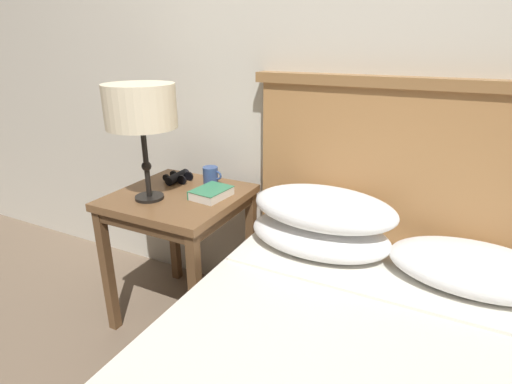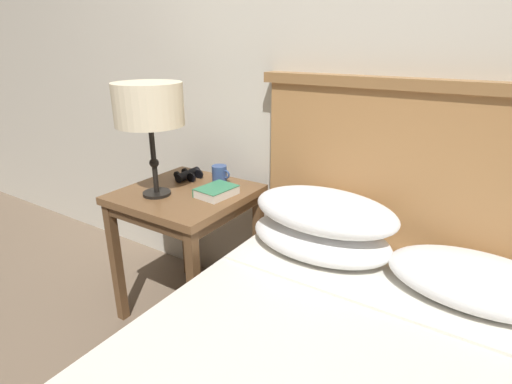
% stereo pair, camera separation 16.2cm
% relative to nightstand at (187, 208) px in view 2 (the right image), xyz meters
% --- Properties ---
extents(wall_back, '(8.00, 0.06, 2.60)m').
position_rel_nightstand_xyz_m(wall_back, '(0.51, 0.38, 0.71)').
color(wall_back, beige).
rests_on(wall_back, ground_plane).
extents(nightstand, '(0.58, 0.58, 0.68)m').
position_rel_nightstand_xyz_m(nightstand, '(0.00, 0.00, 0.00)').
color(nightstand, brown).
rests_on(nightstand, ground_plane).
extents(table_lamp, '(0.30, 0.30, 0.51)m').
position_rel_nightstand_xyz_m(table_lamp, '(-0.08, -0.11, 0.50)').
color(table_lamp, black).
rests_on(table_lamp, nightstand).
extents(book_on_nightstand, '(0.16, 0.19, 0.04)m').
position_rel_nightstand_xyz_m(book_on_nightstand, '(0.16, 0.03, 0.11)').
color(book_on_nightstand, silver).
rests_on(book_on_nightstand, nightstand).
extents(binoculars_pair, '(0.14, 0.16, 0.05)m').
position_rel_nightstand_xyz_m(binoculars_pair, '(-0.11, 0.15, 0.11)').
color(binoculars_pair, black).
rests_on(binoculars_pair, nightstand).
extents(coffee_mug, '(0.10, 0.08, 0.08)m').
position_rel_nightstand_xyz_m(coffee_mug, '(0.06, 0.20, 0.13)').
color(coffee_mug, '#334C84').
rests_on(coffee_mug, nightstand).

